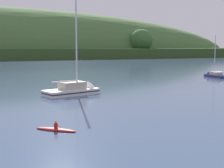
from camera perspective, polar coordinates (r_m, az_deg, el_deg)
The scene contains 3 objects.
sailboat_midwater_white at distance 79.74m, azimuth 17.33°, elevation 1.29°, with size 2.50×6.83×10.82m.
sailboat_far_left at distance 49.58m, azimuth -5.93°, elevation -1.28°, with size 9.74×6.01×15.27m.
canoe_with_paddler at distance 28.84m, azimuth -9.76°, elevation -7.80°, with size 3.40×3.07×1.02m.
Camera 1 is at (-10.26, -3.15, 7.28)m, focal length 52.45 mm.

